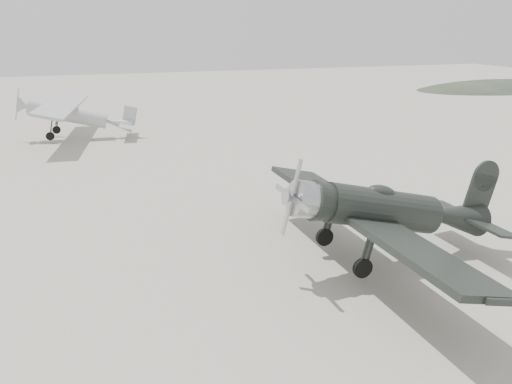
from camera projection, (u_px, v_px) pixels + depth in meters
ground at (251, 260)px, 18.84m from camera, size 160.00×160.00×0.00m
hill_northeast at (502, 88)px, 69.88m from camera, size 32.00×16.00×5.20m
lowwing_monoplane at (390, 211)px, 17.97m from camera, size 8.77×12.17×3.95m
highwing_monoplane at (73, 111)px, 38.18m from camera, size 8.77×12.31×3.48m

